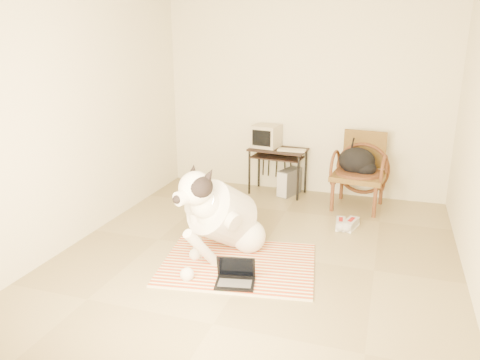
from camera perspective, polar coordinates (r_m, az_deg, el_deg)
The scene contains 15 objects.
floor at distance 4.97m, azimuth 2.29°, elevation -8.99°, with size 4.50×4.50×0.00m, color #8C7D56.
wall_back at distance 6.71m, azimuth 7.79°, elevation 9.82°, with size 4.50×4.50×0.00m, color beige.
wall_front at distance 2.52m, azimuth -11.56°, elevation -2.68°, with size 4.50×4.50×0.00m, color beige.
wall_left at distance 5.43m, azimuth -18.47°, elevation 7.38°, with size 4.50×4.50×0.00m, color beige.
rug at distance 4.75m, azimuth -0.21°, elevation -10.20°, with size 1.65×1.36×0.02m.
dog at distance 4.81m, azimuth -2.18°, elevation -4.48°, with size 0.81×1.44×1.06m.
laptop at distance 4.37m, azimuth -0.57°, elevation -11.71°, with size 0.40×0.32×0.25m.
computer_desk at distance 6.66m, azimuth 4.62°, elevation 3.03°, with size 0.83×0.52×0.66m.
crt_monitor at distance 6.72m, azimuth 3.21°, elevation 5.37°, with size 0.40×0.39×0.32m.
desk_keyboard at distance 6.52m, azimuth 6.31°, elevation 3.63°, with size 0.38×0.14×0.03m, color #B4A88D.
pc_tower at distance 6.73m, azimuth 6.02°, elevation -0.25°, with size 0.29×0.43×0.38m.
rattan_chair at distance 6.34m, azimuth 14.40°, elevation 1.12°, with size 0.72×0.70×0.99m.
backpack at distance 6.28m, azimuth 14.22°, elevation 2.13°, with size 0.50×0.39×0.35m.
sneaker_left at distance 5.73m, azimuth 12.16°, elevation -5.26°, with size 0.14×0.29×0.10m.
sneaker_right at distance 5.73m, azimuth 13.33°, elevation -5.29°, with size 0.19×0.33×0.11m.
Camera 1 is at (1.20, -4.30, 2.19)m, focal length 35.00 mm.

